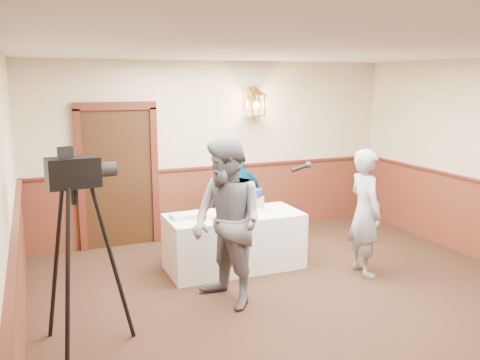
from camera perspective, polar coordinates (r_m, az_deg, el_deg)
The scene contains 10 objects.
ground at distance 5.59m, azimuth 10.29°, elevation -15.65°, with size 7.00×7.00×0.00m, color black.
room_shell at distance 5.44m, azimuth 7.80°, elevation 0.66°, with size 6.02×7.02×2.81m.
display_table at distance 6.87m, azimuth -0.64°, elevation -6.88°, with size 1.80×0.80×0.75m, color white.
tiered_cake at distance 6.92m, azimuth 1.79°, elevation -2.52°, with size 0.30×0.30×0.30m.
sheet_cake_yellow at distance 6.59m, azimuth -3.67°, elevation -3.93°, with size 0.36×0.28×0.07m, color #FFF398.
sheet_cake_green at distance 6.57m, azimuth -6.65°, elevation -4.10°, with size 0.26×0.21×0.06m, color #9CDD9C.
interviewer at distance 5.62m, azimuth -1.43°, elevation -4.89°, with size 1.64×1.09×1.90m.
baker at distance 6.74m, azimuth 13.87°, elevation -3.57°, with size 0.60×0.40×1.65m, color gray.
assistant_p at distance 7.49m, azimuth -0.18°, elevation -2.24°, with size 0.89×0.37×1.53m, color #013D5C.
tv_camera_rig at distance 4.95m, azimuth -17.60°, elevation -9.22°, with size 0.72×0.67×1.84m.
Camera 1 is at (-2.75, -4.16, 2.51)m, focal length 38.00 mm.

